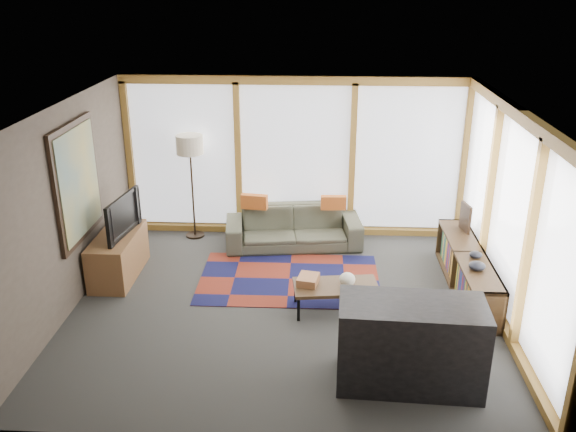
# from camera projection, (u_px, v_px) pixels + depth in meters

# --- Properties ---
(ground) EXTENTS (5.50, 5.50, 0.00)m
(ground) POSITION_uv_depth(u_px,v_px,m) (286.00, 305.00, 7.98)
(ground) COLOR #2B2C29
(ground) RESTS_ON ground
(room_envelope) EXTENTS (5.52, 5.02, 2.62)m
(room_envelope) POSITION_uv_depth(u_px,v_px,m) (327.00, 181.00, 7.90)
(room_envelope) COLOR #433931
(room_envelope) RESTS_ON ground
(rug) EXTENTS (2.55, 1.65, 0.01)m
(rug) POSITION_uv_depth(u_px,v_px,m) (289.00, 279.00, 8.65)
(rug) COLOR maroon
(rug) RESTS_ON ground
(sofa) EXTENTS (2.20, 1.08, 0.62)m
(sofa) POSITION_uv_depth(u_px,v_px,m) (293.00, 227.00, 9.63)
(sofa) COLOR #3C3C2E
(sofa) RESTS_ON ground
(pillow_left) EXTENTS (0.42, 0.18, 0.23)m
(pillow_left) POSITION_uv_depth(u_px,v_px,m) (254.00, 202.00, 9.51)
(pillow_left) COLOR #B2551E
(pillow_left) RESTS_ON sofa
(pillow_right) EXTENTS (0.40, 0.14, 0.22)m
(pillow_right) POSITION_uv_depth(u_px,v_px,m) (333.00, 203.00, 9.48)
(pillow_right) COLOR #B2551E
(pillow_right) RESTS_ON sofa
(floor_lamp) EXTENTS (0.43, 0.43, 1.71)m
(floor_lamp) POSITION_uv_depth(u_px,v_px,m) (192.00, 187.00, 9.78)
(floor_lamp) COLOR black
(floor_lamp) RESTS_ON ground
(coffee_table) EXTENTS (1.13, 0.67, 0.36)m
(coffee_table) POSITION_uv_depth(u_px,v_px,m) (336.00, 298.00, 7.80)
(coffee_table) COLOR #332313
(coffee_table) RESTS_ON ground
(book_stack) EXTENTS (0.30, 0.35, 0.10)m
(book_stack) POSITION_uv_depth(u_px,v_px,m) (308.00, 280.00, 7.77)
(book_stack) COLOR #996039
(book_stack) RESTS_ON coffee_table
(vase) EXTENTS (0.24, 0.24, 0.18)m
(vase) POSITION_uv_depth(u_px,v_px,m) (347.00, 279.00, 7.69)
(vase) COLOR beige
(vase) RESTS_ON coffee_table
(bookshelf) EXTENTS (0.42, 2.31, 0.58)m
(bookshelf) POSITION_uv_depth(u_px,v_px,m) (467.00, 271.00, 8.26)
(bookshelf) COLOR #332313
(bookshelf) RESTS_ON ground
(bowl_a) EXTENTS (0.23, 0.23, 0.11)m
(bowl_a) POSITION_uv_depth(u_px,v_px,m) (477.00, 266.00, 7.63)
(bowl_a) COLOR black
(bowl_a) RESTS_ON bookshelf
(bowl_b) EXTENTS (0.18, 0.18, 0.08)m
(bowl_b) POSITION_uv_depth(u_px,v_px,m) (476.00, 255.00, 7.97)
(bowl_b) COLOR black
(bowl_b) RESTS_ON bookshelf
(shelf_picture) EXTENTS (0.10, 0.31, 0.41)m
(shelf_picture) POSITION_uv_depth(u_px,v_px,m) (465.00, 217.00, 8.75)
(shelf_picture) COLOR black
(shelf_picture) RESTS_ON bookshelf
(tv_console) EXTENTS (0.53, 1.26, 0.63)m
(tv_console) POSITION_uv_depth(u_px,v_px,m) (118.00, 255.00, 8.65)
(tv_console) COLOR brown
(tv_console) RESTS_ON ground
(television) EXTENTS (0.26, 1.00, 0.57)m
(television) POSITION_uv_depth(u_px,v_px,m) (117.00, 215.00, 8.46)
(television) COLOR black
(television) RESTS_ON tv_console
(bar_counter) EXTENTS (1.52, 0.76, 0.94)m
(bar_counter) POSITION_uv_depth(u_px,v_px,m) (410.00, 344.00, 6.30)
(bar_counter) COLOR black
(bar_counter) RESTS_ON ground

